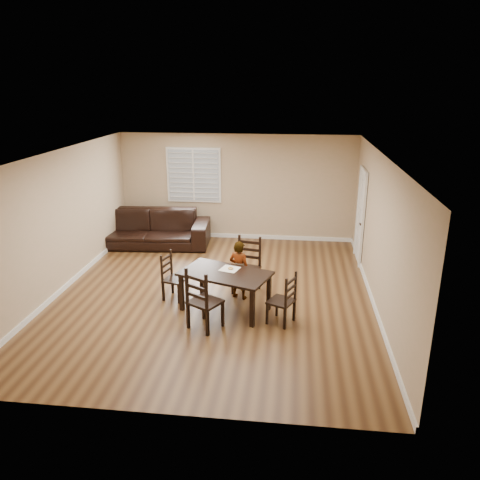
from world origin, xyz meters
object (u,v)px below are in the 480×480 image
at_px(chair_near, 248,266).
at_px(chair_left, 170,277).
at_px(chair_right, 287,302).
at_px(child, 239,270).
at_px(chair_far, 200,303).
at_px(donut, 231,268).
at_px(dining_table, 225,277).
at_px(sofa, 148,228).

height_order(chair_near, chair_left, chair_near).
distance_m(chair_right, child, 1.32).
height_order(chair_near, chair_far, chair_near).
bearing_deg(chair_far, chair_near, -79.68).
relative_size(chair_near, donut, 10.65).
bearing_deg(dining_table, sofa, 146.11).
height_order(dining_table, chair_near, chair_near).
height_order(chair_near, sofa, chair_near).
relative_size(dining_table, sofa, 0.58).
bearing_deg(chair_near, sofa, 151.74).
relative_size(chair_near, chair_right, 1.18).
bearing_deg(donut, dining_table, -115.86).
height_order(chair_right, donut, chair_right).
xyz_separation_m(dining_table, sofa, (-2.43, 3.27, -0.20)).
distance_m(dining_table, sofa, 4.08).
bearing_deg(chair_far, dining_table, -81.11).
xyz_separation_m(chair_left, donut, (1.19, -0.23, 0.34)).
bearing_deg(chair_right, chair_near, -124.70).
height_order(dining_table, chair_left, chair_left).
distance_m(chair_near, chair_left, 1.54).
bearing_deg(chair_right, sofa, -110.99).
relative_size(chair_right, donut, 9.02).
bearing_deg(child, chair_left, 28.67).
bearing_deg(sofa, dining_table, -57.78).
bearing_deg(chair_far, donut, -81.93).
xyz_separation_m(chair_near, chair_right, (0.79, -1.35, -0.07)).
height_order(chair_near, chair_right, chair_near).
xyz_separation_m(chair_far, chair_right, (1.41, 0.38, -0.07)).
distance_m(chair_left, sofa, 3.18).
xyz_separation_m(dining_table, child, (0.19, 0.53, -0.07)).
bearing_deg(chair_far, chair_right, -134.97).
bearing_deg(donut, child, 73.34).
height_order(chair_far, child, child).
distance_m(child, donut, 0.43).
height_order(child, sofa, child).
height_order(chair_left, donut, chair_left).
xyz_separation_m(chair_right, child, (-0.92, 0.93, 0.15)).
distance_m(donut, sofa, 4.01).
bearing_deg(dining_table, chair_near, 90.99).
relative_size(dining_table, chair_right, 1.91).
bearing_deg(child, chair_far, 91.78).
height_order(child, donut, child).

